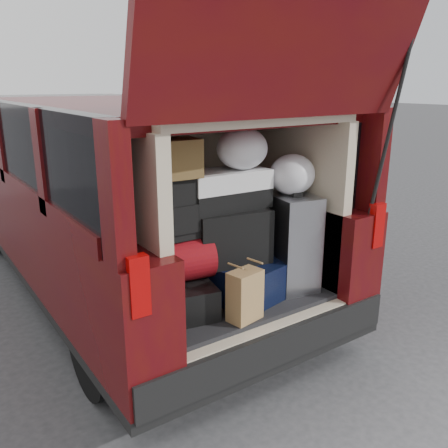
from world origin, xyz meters
The scene contains 14 objects.
ground centered at (0.00, 0.00, 0.00)m, with size 80.00×80.00×0.00m, color #323234.
minivan centered at (0.00, 1.86, 0.91)m, with size 1.90×5.35×2.77m.
load_floor centered at (0.00, 0.28, 0.28)m, with size 1.24×1.05×0.55m, color black.
black_hardshell centered at (-0.37, 0.16, 0.65)m, with size 0.36×0.50×0.20m, color black.
navy_hardshell centered at (0.07, 0.14, 0.67)m, with size 0.46×0.57×0.25m, color black.
silver_roller centered at (0.45, 0.07, 0.88)m, with size 0.27×0.44×0.66m, color silver.
kraft_bag centered at (-0.11, -0.17, 0.71)m, with size 0.20×0.13×0.31m, color #AD7B4E.
red_duffel centered at (-0.37, 0.16, 0.89)m, with size 0.42×0.27×0.27m, color maroon.
black_soft_case centered at (0.01, 0.16, 0.97)m, with size 0.49×0.29×0.35m, color black.
backpack centered at (-0.35, 0.17, 1.21)m, with size 0.26×0.16×0.38m, color black.
twotone_duffel centered at (0.01, 0.21, 1.27)m, with size 0.55×0.29×0.25m, color white.
grocery_sack_lower centered at (-0.36, 0.16, 1.51)m, with size 0.24×0.20×0.22m, color brown.
plastic_bag_center centered at (0.11, 0.17, 1.53)m, with size 0.33×0.31×0.27m, color white.
plastic_bag_right centered at (0.45, 0.07, 1.34)m, with size 0.31×0.29×0.27m, color white.
Camera 1 is at (-1.69, -2.23, 1.93)m, focal length 38.00 mm.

